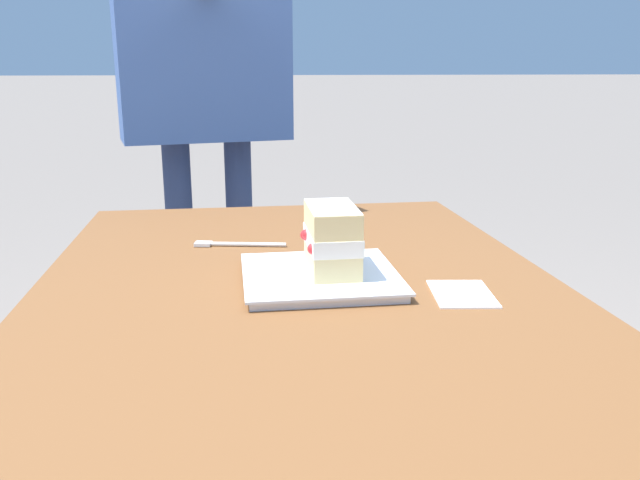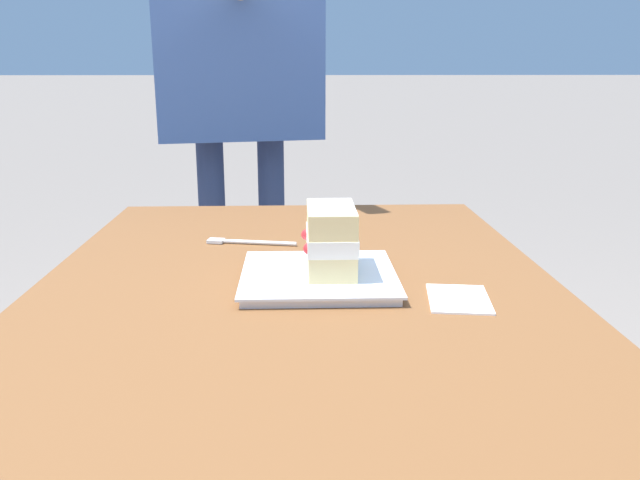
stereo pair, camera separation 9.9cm
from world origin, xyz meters
TOP-DOWN VIEW (x-y plane):
  - patio_table at (0.00, 0.00)m, footprint 1.16×0.81m
  - dessert_plate at (0.01, -0.03)m, footprint 0.24×0.24m
  - cake_slice at (0.01, -0.05)m, footprint 0.13×0.08m
  - dessert_fork at (0.23, 0.10)m, footprint 0.05×0.17m
  - paper_napkin at (-0.08, -0.23)m, footprint 0.13×0.10m
  - diner_person at (0.93, 0.16)m, footprint 0.62×0.49m

SIDE VIEW (x-z plane):
  - patio_table at x=0.00m, z-range 0.25..0.97m
  - paper_napkin at x=-0.08m, z-range 0.72..0.72m
  - dessert_fork at x=0.23m, z-range 0.72..0.73m
  - dessert_plate at x=0.01m, z-range 0.72..0.74m
  - cake_slice at x=0.01m, z-range 0.74..0.84m
  - diner_person at x=0.93m, z-range 0.28..1.95m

